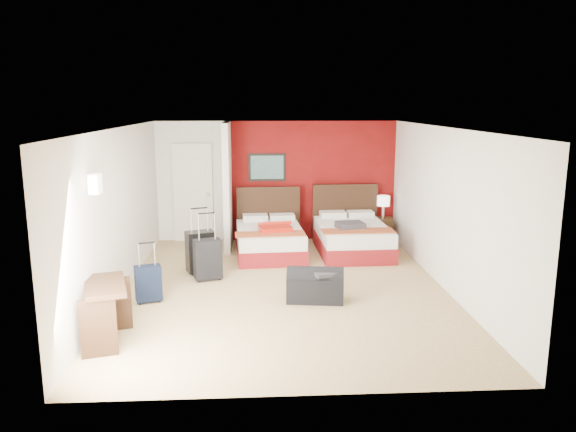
{
  "coord_description": "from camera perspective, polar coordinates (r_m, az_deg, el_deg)",
  "views": [
    {
      "loc": [
        -0.42,
        -8.26,
        2.87
      ],
      "look_at": [
        0.1,
        0.8,
        1.0
      ],
      "focal_mm": 34.43,
      "sensor_mm": 36.0,
      "label": 1
    }
  ],
  "objects": [
    {
      "name": "desk",
      "position": [
        7.1,
        -18.18,
        -9.51
      ],
      "size": [
        0.68,
        1.0,
        0.76
      ],
      "primitive_type": "cube",
      "rotation": [
        0.0,
        0.0,
        0.28
      ],
      "color": "black",
      "rests_on": "ground"
    },
    {
      "name": "duffel_bag",
      "position": [
        8.19,
        2.82,
        -7.32
      ],
      "size": [
        0.88,
        0.55,
        0.42
      ],
      "primitive_type": "cube",
      "rotation": [
        0.0,
        0.0,
        -0.13
      ],
      "color": "black",
      "rests_on": "ground"
    },
    {
      "name": "bed_right",
      "position": [
        10.77,
        6.67,
        -2.36
      ],
      "size": [
        1.35,
        1.9,
        0.56
      ],
      "primitive_type": "cube",
      "rotation": [
        0.0,
        0.0,
        0.03
      ],
      "color": "white",
      "rests_on": "ground"
    },
    {
      "name": "suitcase_black",
      "position": [
        9.56,
        -9.02,
        -3.79
      ],
      "size": [
        0.54,
        0.44,
        0.7
      ],
      "primitive_type": "cube",
      "rotation": [
        0.0,
        0.0,
        0.37
      ],
      "color": "black",
      "rests_on": "ground"
    },
    {
      "name": "nightstand",
      "position": [
        11.62,
        9.72,
        -1.49
      ],
      "size": [
        0.43,
        0.43,
        0.53
      ],
      "primitive_type": "cube",
      "rotation": [
        0.0,
        0.0,
        -0.13
      ],
      "color": "#332211",
      "rests_on": "ground"
    },
    {
      "name": "entry_door",
      "position": [
        11.68,
        -9.78,
        2.38
      ],
      "size": [
        0.82,
        0.06,
        2.05
      ],
      "primitive_type": "cube",
      "color": "silver",
      "rests_on": "ground"
    },
    {
      "name": "ground",
      "position": [
        8.75,
        -0.36,
        -7.49
      ],
      "size": [
        6.5,
        6.5,
        0.0
      ],
      "primitive_type": "plane",
      "color": "tan",
      "rests_on": "ground"
    },
    {
      "name": "suitcase_navy",
      "position": [
        8.37,
        -14.22,
        -6.92
      ],
      "size": [
        0.42,
        0.33,
        0.51
      ],
      "primitive_type": "cube",
      "rotation": [
        0.0,
        0.0,
        0.31
      ],
      "color": "black",
      "rests_on": "ground"
    },
    {
      "name": "red_suitcase_open",
      "position": [
        10.39,
        -1.36,
        -1.09
      ],
      "size": [
        0.71,
        0.89,
        0.1
      ],
      "primitive_type": "cube",
      "rotation": [
        0.0,
        0.0,
        0.17
      ],
      "color": "#B71D0F",
      "rests_on": "bed_left"
    },
    {
      "name": "suitcase_charcoal",
      "position": [
        9.18,
        -8.28,
        -4.58
      ],
      "size": [
        0.5,
        0.39,
        0.65
      ],
      "primitive_type": "cube",
      "rotation": [
        0.0,
        0.0,
        0.29
      ],
      "color": "black",
      "rests_on": "ground"
    },
    {
      "name": "bed_left",
      "position": [
        10.56,
        -1.91,
        -2.65
      ],
      "size": [
        1.34,
        1.84,
        0.53
      ],
      "primitive_type": "cube",
      "rotation": [
        0.0,
        0.0,
        0.06
      ],
      "color": "silver",
      "rests_on": "ground"
    },
    {
      "name": "jacket_draped",
      "position": [
        8.09,
        3.94,
        -5.83
      ],
      "size": [
        0.49,
        0.45,
        0.05
      ],
      "primitive_type": "cube",
      "rotation": [
        0.0,
        0.0,
        0.33
      ],
      "color": "#343438",
      "rests_on": "duffel_bag"
    },
    {
      "name": "table_lamp",
      "position": [
        11.52,
        9.81,
        0.92
      ],
      "size": [
        0.32,
        0.32,
        0.46
      ],
      "primitive_type": "cylinder",
      "rotation": [
        0.0,
        0.0,
        -0.29
      ],
      "color": "white",
      "rests_on": "nightstand"
    },
    {
      "name": "room_walls",
      "position": [
        9.86,
        -8.97,
        2.08
      ],
      "size": [
        5.02,
        6.52,
        2.5
      ],
      "color": "white",
      "rests_on": "ground"
    },
    {
      "name": "red_accent_panel",
      "position": [
        11.66,
        2.52,
        3.64
      ],
      "size": [
        3.5,
        0.04,
        2.5
      ],
      "primitive_type": "cube",
      "color": "maroon",
      "rests_on": "ground"
    },
    {
      "name": "jacket_bundle",
      "position": [
        10.39,
        6.45,
        -0.96
      ],
      "size": [
        0.56,
        0.48,
        0.12
      ],
      "primitive_type": "cube",
      "rotation": [
        0.0,
        0.0,
        0.18
      ],
      "color": "#3A3B40",
      "rests_on": "bed_right"
    },
    {
      "name": "partition_wall",
      "position": [
        11.01,
        -6.27,
        3.11
      ],
      "size": [
        0.12,
        1.2,
        2.5
      ],
      "primitive_type": "cube",
      "color": "silver",
      "rests_on": "ground"
    }
  ]
}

